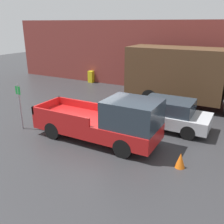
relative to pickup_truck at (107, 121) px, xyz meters
The scene contains 8 objects.
ground_plane 1.76m from the pickup_truck, 141.87° to the left, with size 60.00×60.00×0.00m, color #2D2D30.
building_wall 10.14m from the pickup_truck, 96.55° to the left, with size 28.00×0.15×5.24m.
pickup_truck is the anchor object (origin of this frame).
car 3.37m from the pickup_truck, 57.32° to the left, with size 4.31×1.88×1.51m.
delivery_truck 7.27m from the pickup_truck, 76.87° to the left, with size 7.86×2.58×3.61m.
parking_sign 4.54m from the pickup_truck, behind, with size 0.30×0.07×2.29m.
newspaper_box 11.97m from the pickup_truck, 126.44° to the left, with size 0.45×0.40×1.01m.
traffic_cone 3.50m from the pickup_truck, ahead, with size 0.37×0.37×0.59m.
Camera 1 is at (6.16, -9.62, 5.05)m, focal length 40.00 mm.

